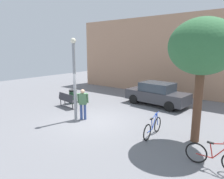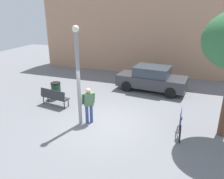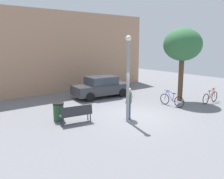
{
  "view_description": "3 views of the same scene",
  "coord_description": "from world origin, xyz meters",
  "px_view_note": "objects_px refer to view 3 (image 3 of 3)",
  "views": [
    {
      "loc": [
        7.02,
        -7.64,
        3.75
      ],
      "look_at": [
        0.37,
        1.15,
        1.56
      ],
      "focal_mm": 32.6,
      "sensor_mm": 36.0,
      "label": 1
    },
    {
      "loc": [
        3.42,
        -8.35,
        4.96
      ],
      "look_at": [
        0.26,
        0.56,
        1.45
      ],
      "focal_mm": 35.66,
      "sensor_mm": 36.0,
      "label": 2
    },
    {
      "loc": [
        -8.73,
        -9.15,
        3.94
      ],
      "look_at": [
        -0.47,
        1.38,
        1.34
      ],
      "focal_mm": 38.32,
      "sensor_mm": 36.0,
      "label": 3
    }
  ],
  "objects_px": {
    "park_bench": "(76,113)",
    "plaza_tree": "(183,45)",
    "lamppost": "(128,74)",
    "trash_bin": "(59,112)",
    "bicycle_blue": "(172,100)",
    "bicycle_red": "(210,97)",
    "parked_car_charcoal": "(101,87)",
    "person_by_lamppost": "(129,101)"
  },
  "relations": [
    {
      "from": "person_by_lamppost",
      "to": "parked_car_charcoal",
      "type": "xyz_separation_m",
      "value": [
        1.9,
        5.14,
        -0.19
      ]
    },
    {
      "from": "park_bench",
      "to": "bicycle_blue",
      "type": "height_order",
      "value": "bicycle_blue"
    },
    {
      "from": "park_bench",
      "to": "trash_bin",
      "type": "height_order",
      "value": "trash_bin"
    },
    {
      "from": "person_by_lamppost",
      "to": "plaza_tree",
      "type": "bearing_deg",
      "value": 9.13
    },
    {
      "from": "park_bench",
      "to": "bicycle_red",
      "type": "xyz_separation_m",
      "value": [
        9.16,
        -1.85,
        -0.16
      ]
    },
    {
      "from": "park_bench",
      "to": "plaza_tree",
      "type": "xyz_separation_m",
      "value": [
        8.12,
        -0.18,
        3.25
      ]
    },
    {
      "from": "plaza_tree",
      "to": "parked_car_charcoal",
      "type": "distance_m",
      "value": 6.38
    },
    {
      "from": "lamppost",
      "to": "trash_bin",
      "type": "bearing_deg",
      "value": 140.12
    },
    {
      "from": "plaza_tree",
      "to": "bicycle_blue",
      "type": "bearing_deg",
      "value": -160.62
    },
    {
      "from": "lamppost",
      "to": "bicycle_blue",
      "type": "distance_m",
      "value": 4.76
    },
    {
      "from": "bicycle_blue",
      "to": "parked_car_charcoal",
      "type": "height_order",
      "value": "parked_car_charcoal"
    },
    {
      "from": "person_by_lamppost",
      "to": "bicycle_blue",
      "type": "bearing_deg",
      "value": 4.68
    },
    {
      "from": "plaza_tree",
      "to": "parked_car_charcoal",
      "type": "xyz_separation_m",
      "value": [
        -3.68,
        4.24,
        -3.02
      ]
    },
    {
      "from": "lamppost",
      "to": "bicycle_blue",
      "type": "height_order",
      "value": "lamppost"
    },
    {
      "from": "plaza_tree",
      "to": "bicycle_red",
      "type": "xyz_separation_m",
      "value": [
        1.05,
        -1.67,
        -3.41
      ]
    },
    {
      "from": "lamppost",
      "to": "park_bench",
      "type": "relative_size",
      "value": 2.61
    },
    {
      "from": "plaza_tree",
      "to": "trash_bin",
      "type": "relative_size",
      "value": 5.23
    },
    {
      "from": "plaza_tree",
      "to": "park_bench",
      "type": "bearing_deg",
      "value": 178.74
    },
    {
      "from": "person_by_lamppost",
      "to": "bicycle_blue",
      "type": "xyz_separation_m",
      "value": [
        3.95,
        0.32,
        -0.58
      ]
    },
    {
      "from": "bicycle_blue",
      "to": "parked_car_charcoal",
      "type": "xyz_separation_m",
      "value": [
        -2.05,
        4.82,
        0.39
      ]
    },
    {
      "from": "bicycle_blue",
      "to": "trash_bin",
      "type": "relative_size",
      "value": 1.92
    },
    {
      "from": "parked_car_charcoal",
      "to": "bicycle_blue",
      "type": "bearing_deg",
      "value": -66.94
    },
    {
      "from": "bicycle_blue",
      "to": "bicycle_red",
      "type": "xyz_separation_m",
      "value": [
        2.68,
        -1.09,
        0.0
      ]
    },
    {
      "from": "park_bench",
      "to": "bicycle_blue",
      "type": "bearing_deg",
      "value": -6.62
    },
    {
      "from": "lamppost",
      "to": "bicycle_blue",
      "type": "xyz_separation_m",
      "value": [
        4.27,
        0.57,
        -2.04
      ]
    },
    {
      "from": "person_by_lamppost",
      "to": "plaza_tree",
      "type": "height_order",
      "value": "plaza_tree"
    },
    {
      "from": "bicycle_blue",
      "to": "bicycle_red",
      "type": "bearing_deg",
      "value": -22.2
    },
    {
      "from": "trash_bin",
      "to": "plaza_tree",
      "type": "bearing_deg",
      "value": -7.45
    },
    {
      "from": "person_by_lamppost",
      "to": "parked_car_charcoal",
      "type": "relative_size",
      "value": 0.38
    },
    {
      "from": "lamppost",
      "to": "parked_car_charcoal",
      "type": "relative_size",
      "value": 0.99
    },
    {
      "from": "park_bench",
      "to": "bicycle_blue",
      "type": "relative_size",
      "value": 0.91
    },
    {
      "from": "parked_car_charcoal",
      "to": "trash_bin",
      "type": "relative_size",
      "value": 4.6
    },
    {
      "from": "parked_car_charcoal",
      "to": "plaza_tree",
      "type": "bearing_deg",
      "value": -49.06
    },
    {
      "from": "lamppost",
      "to": "bicycle_red",
      "type": "relative_size",
      "value": 2.38
    },
    {
      "from": "parked_car_charcoal",
      "to": "park_bench",
      "type": "bearing_deg",
      "value": -137.49
    },
    {
      "from": "park_bench",
      "to": "plaza_tree",
      "type": "relative_size",
      "value": 0.33
    },
    {
      "from": "bicycle_blue",
      "to": "plaza_tree",
      "type": "bearing_deg",
      "value": 19.38
    },
    {
      "from": "lamppost",
      "to": "park_bench",
      "type": "distance_m",
      "value": 3.19
    },
    {
      "from": "park_bench",
      "to": "plaza_tree",
      "type": "height_order",
      "value": "plaza_tree"
    },
    {
      "from": "parked_car_charcoal",
      "to": "lamppost",
      "type": "bearing_deg",
      "value": -112.36
    },
    {
      "from": "person_by_lamppost",
      "to": "bicycle_red",
      "type": "distance_m",
      "value": 6.7
    },
    {
      "from": "bicycle_red",
      "to": "parked_car_charcoal",
      "type": "bearing_deg",
      "value": 128.66
    }
  ]
}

